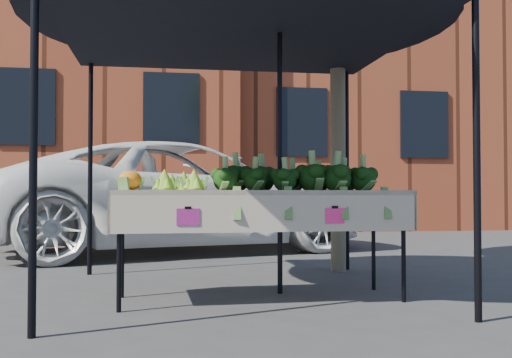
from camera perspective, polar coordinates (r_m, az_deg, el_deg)
name	(u,v)px	position (r m, az deg, el deg)	size (l,w,h in m)	color
ground	(245,298)	(5.07, -1.01, -11.34)	(90.00, 90.00, 0.00)	#303032
table	(260,245)	(4.95, 0.36, -6.32)	(2.42, 0.87, 0.90)	#B9A996
canopy	(239,138)	(5.30, -1.60, 3.96)	(3.16, 3.16, 2.74)	black
broccoli_heap	(292,174)	(5.01, 3.42, 0.49)	(1.39, 0.59, 0.28)	black
romanesco_cluster	(179,177)	(4.90, -7.39, 0.17)	(0.44, 0.58, 0.21)	#8DB52F
cauliflower_pair	(130,178)	(4.82, -11.94, 0.09)	(0.21, 0.21, 0.19)	orange
vehicle	(183,59)	(9.52, -6.99, 11.32)	(2.75, 1.66, 5.96)	white
street_tree	(338,53)	(7.02, 7.80, 11.85)	(2.52, 2.52, 4.97)	#1E4C14
building_left	(2,61)	(17.86, -23.11, 10.33)	(12.00, 8.00, 9.00)	brown
building_right	(413,86)	(19.36, 14.77, 8.58)	(12.00, 8.00, 8.50)	brown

